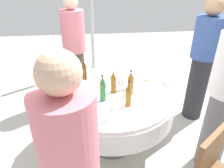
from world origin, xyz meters
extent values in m
plane|color=#B7B2A8|center=(0.00, 0.00, 0.00)|extent=(10.00, 10.00, 0.00)
cylinder|color=white|center=(0.00, 0.00, 0.72)|extent=(1.33, 1.33, 0.04)
cylinder|color=white|center=(0.00, 0.00, 0.59)|extent=(1.36, 1.36, 0.22)
cylinder|color=slate|center=(0.00, 0.00, 0.24)|extent=(0.14, 0.14, 0.48)
cylinder|color=slate|center=(0.00, 0.00, 0.01)|extent=(0.56, 0.56, 0.03)
cylinder|color=#8C5619|center=(0.07, 0.19, 0.83)|extent=(0.06, 0.06, 0.19)
cone|color=#8C5619|center=(0.07, 0.19, 0.97)|extent=(0.06, 0.06, 0.08)
cylinder|color=black|center=(0.07, 0.19, 1.01)|extent=(0.03, 0.03, 0.01)
cylinder|color=#593314|center=(-0.31, -0.30, 0.83)|extent=(0.06, 0.06, 0.17)
cone|color=#593314|center=(-0.31, -0.30, 0.95)|extent=(0.05, 0.05, 0.08)
cylinder|color=black|center=(-0.31, -0.30, 1.00)|extent=(0.02, 0.02, 0.01)
cylinder|color=#8C5619|center=(0.02, 0.01, 0.83)|extent=(0.06, 0.06, 0.18)
cone|color=#8C5619|center=(0.02, 0.01, 0.95)|extent=(0.05, 0.05, 0.07)
cylinder|color=gold|center=(0.02, 0.01, 1.00)|extent=(0.02, 0.02, 0.01)
cylinder|color=#2D6B38|center=(0.17, -0.11, 0.84)|extent=(0.06, 0.06, 0.21)
cone|color=#2D6B38|center=(0.17, -0.11, 0.98)|extent=(0.06, 0.06, 0.06)
cylinder|color=black|center=(0.17, -0.11, 1.02)|extent=(0.03, 0.03, 0.01)
cylinder|color=#8C5619|center=(0.29, 0.13, 0.83)|extent=(0.06, 0.06, 0.18)
cone|color=#8C5619|center=(0.29, 0.13, 0.96)|extent=(0.05, 0.05, 0.08)
cylinder|color=black|center=(0.29, 0.13, 1.01)|extent=(0.02, 0.02, 0.01)
cylinder|color=#593314|center=(-0.29, -0.46, 0.85)|extent=(0.06, 0.06, 0.23)
cone|color=#593314|center=(-0.29, -0.46, 0.99)|extent=(0.05, 0.05, 0.05)
cylinder|color=red|center=(-0.29, -0.46, 1.02)|extent=(0.03, 0.03, 0.01)
cylinder|color=white|center=(-0.06, 0.23, 0.74)|extent=(0.06, 0.06, 0.00)
cylinder|color=white|center=(-0.06, 0.23, 0.78)|extent=(0.01, 0.01, 0.07)
cylinder|color=white|center=(-0.06, 0.23, 0.85)|extent=(0.07, 0.07, 0.08)
cylinder|color=gold|center=(-0.06, 0.23, 0.83)|extent=(0.06, 0.06, 0.03)
cylinder|color=white|center=(0.26, -0.49, 0.74)|extent=(0.06, 0.06, 0.00)
cylinder|color=white|center=(0.26, -0.49, 0.78)|extent=(0.01, 0.01, 0.07)
cylinder|color=white|center=(0.26, -0.49, 0.85)|extent=(0.06, 0.06, 0.08)
cylinder|color=maroon|center=(0.26, -0.49, 0.83)|extent=(0.05, 0.05, 0.03)
cylinder|color=white|center=(0.48, -0.06, 0.74)|extent=(0.06, 0.06, 0.00)
cylinder|color=white|center=(0.48, -0.06, 0.78)|extent=(0.01, 0.01, 0.06)
cylinder|color=white|center=(0.48, -0.06, 0.84)|extent=(0.06, 0.06, 0.07)
cylinder|color=white|center=(-0.17, 0.01, 0.74)|extent=(0.06, 0.06, 0.00)
cylinder|color=white|center=(-0.17, 0.01, 0.78)|extent=(0.01, 0.01, 0.07)
cylinder|color=white|center=(-0.17, 0.01, 0.85)|extent=(0.08, 0.08, 0.07)
cylinder|color=gold|center=(-0.17, 0.01, 0.83)|extent=(0.06, 0.06, 0.03)
cylinder|color=white|center=(-0.02, 0.10, 0.74)|extent=(0.06, 0.06, 0.00)
cylinder|color=white|center=(-0.02, 0.10, 0.78)|extent=(0.01, 0.01, 0.06)
cylinder|color=white|center=(-0.02, 0.10, 0.84)|extent=(0.07, 0.07, 0.07)
cylinder|color=gold|center=(-0.02, 0.10, 0.82)|extent=(0.06, 0.06, 0.03)
cylinder|color=white|center=(-0.09, -0.18, 0.75)|extent=(0.24, 0.24, 0.02)
ellipsoid|color=tan|center=(-0.09, -0.18, 0.77)|extent=(0.11, 0.10, 0.02)
cylinder|color=white|center=(-0.19, 0.44, 0.75)|extent=(0.21, 0.21, 0.02)
ellipsoid|color=tan|center=(-0.19, 0.44, 0.77)|extent=(0.10, 0.08, 0.02)
cube|color=silver|center=(0.10, -0.47, 0.74)|extent=(0.05, 0.18, 0.00)
cube|color=white|center=(-0.38, 0.21, 0.75)|extent=(0.18, 0.18, 0.02)
cylinder|color=#4C3F33|center=(-1.09, -0.45, 0.41)|extent=(0.26, 0.26, 0.83)
cylinder|color=#D8727F|center=(-1.09, -0.45, 1.12)|extent=(0.34, 0.34, 0.59)
sphere|color=beige|center=(-1.09, -0.45, 1.52)|extent=(0.21, 0.21, 0.21)
cylinder|color=slate|center=(0.43, 1.01, 0.45)|extent=(0.26, 0.26, 0.91)
cylinder|color=#26262B|center=(-0.44, 1.23, 0.46)|extent=(0.26, 0.26, 0.91)
cylinder|color=#334C8C|center=(-0.44, 1.23, 1.17)|extent=(0.34, 0.34, 0.52)
sphere|color=tan|center=(-0.44, 1.23, 1.54)|extent=(0.23, 0.23, 0.23)
cylinder|color=#D8727F|center=(1.10, -0.36, 1.10)|extent=(0.34, 0.34, 0.59)
sphere|color=#D8AD8C|center=(1.10, -0.36, 1.50)|extent=(0.22, 0.22, 0.22)
cube|color=brown|center=(0.90, 0.66, 0.66)|extent=(0.27, 0.35, 0.42)
cylinder|color=#B2B5B7|center=(-2.30, -0.16, 1.21)|extent=(0.07, 0.07, 2.41)
camera|label=1|loc=(1.98, -0.21, 1.92)|focal=34.07mm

